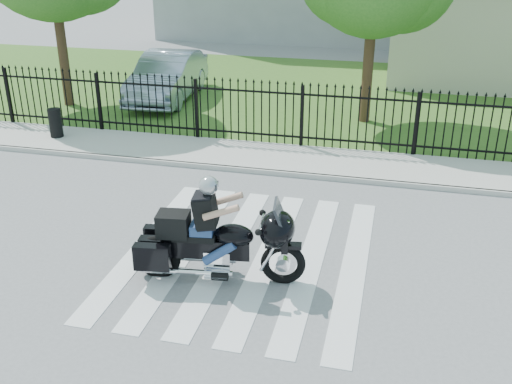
# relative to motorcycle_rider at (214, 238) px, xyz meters

# --- Properties ---
(ground) EXTENTS (120.00, 120.00, 0.00)m
(ground) POSITION_rel_motorcycle_rider_xyz_m (0.34, 0.90, -0.81)
(ground) COLOR slate
(ground) RESTS_ON ground
(crosswalk) EXTENTS (5.00, 5.50, 0.01)m
(crosswalk) POSITION_rel_motorcycle_rider_xyz_m (0.34, 0.90, -0.80)
(crosswalk) COLOR silver
(crosswalk) RESTS_ON ground
(sidewalk) EXTENTS (40.00, 2.00, 0.12)m
(sidewalk) POSITION_rel_motorcycle_rider_xyz_m (0.34, 5.90, -0.75)
(sidewalk) COLOR #ADAAA3
(sidewalk) RESTS_ON ground
(curb) EXTENTS (40.00, 0.12, 0.12)m
(curb) POSITION_rel_motorcycle_rider_xyz_m (0.34, 4.90, -0.75)
(curb) COLOR #ADAAA3
(curb) RESTS_ON ground
(grass_strip) EXTENTS (40.00, 12.00, 0.02)m
(grass_strip) POSITION_rel_motorcycle_rider_xyz_m (0.34, 12.90, -0.80)
(grass_strip) COLOR #365F20
(grass_strip) RESTS_ON ground
(iron_fence) EXTENTS (26.00, 0.04, 1.80)m
(iron_fence) POSITION_rel_motorcycle_rider_xyz_m (0.34, 6.90, 0.09)
(iron_fence) COLOR black
(iron_fence) RESTS_ON ground
(motorcycle_rider) EXTENTS (2.99, 1.20, 1.98)m
(motorcycle_rider) POSITION_rel_motorcycle_rider_xyz_m (0.00, 0.00, 0.00)
(motorcycle_rider) COLOR black
(motorcycle_rider) RESTS_ON ground
(parked_car) EXTENTS (2.04, 5.01, 1.61)m
(parked_car) POSITION_rel_motorcycle_rider_xyz_m (-5.10, 10.88, 0.02)
(parked_car) COLOR #8F9DB4
(parked_car) RESTS_ON grass_strip
(litter_bin) EXTENTS (0.40, 0.40, 0.82)m
(litter_bin) POSITION_rel_motorcycle_rider_xyz_m (-6.59, 5.96, -0.28)
(litter_bin) COLOR black
(litter_bin) RESTS_ON sidewalk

